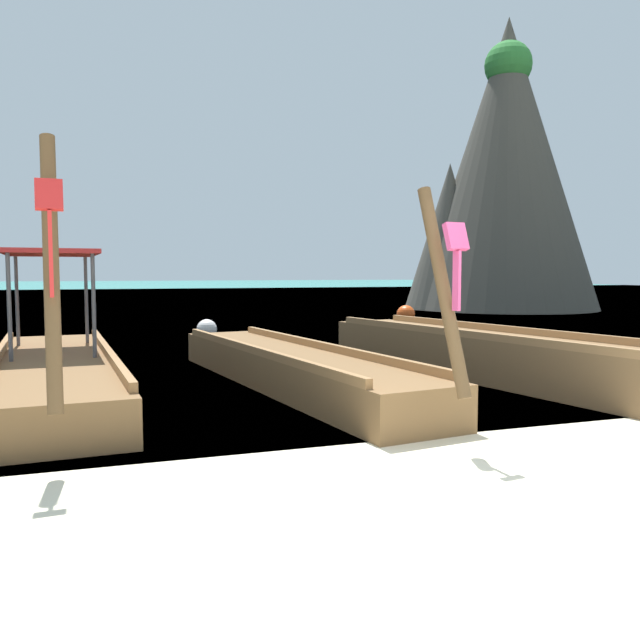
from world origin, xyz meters
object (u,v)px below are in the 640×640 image
Objects in this scene: longtail_boat_pink_ribbon at (291,368)px; karst_rock at (500,172)px; longtail_boat_turquoise_ribbon at (483,354)px; mooring_buoy_near at (406,314)px; mooring_buoy_far at (207,329)px; longtail_boat_red_ribbon at (54,370)px.

longtail_boat_pink_ribbon is 21.03m from karst_rock.
longtail_boat_turquoise_ribbon is 11.96× the size of mooring_buoy_near.
mooring_buoy_far is at bearing -148.12° from karst_rock.
longtail_boat_turquoise_ribbon is at bearing -65.46° from mooring_buoy_far.
longtail_boat_red_ribbon is 22.78m from karst_rock.
longtail_boat_turquoise_ribbon reaches higher than mooring_buoy_far.
longtail_boat_turquoise_ribbon reaches higher than longtail_boat_pink_ribbon.
longtail_boat_turquoise_ribbon is (2.92, -0.15, 0.08)m from longtail_boat_pink_ribbon.
karst_rock is at bearing 41.22° from longtail_boat_red_ribbon.
longtail_boat_turquoise_ribbon is 0.55× the size of karst_rock.
karst_rock reaches higher than mooring_buoy_near.
karst_rock reaches higher than longtail_boat_turquoise_ribbon.
longtail_boat_red_ribbon is 0.98× the size of longtail_boat_pink_ribbon.
karst_rock is 17.11m from mooring_buoy_far.
longtail_boat_red_ribbon is at bearing 174.00° from longtail_boat_turquoise_ribbon.
longtail_boat_pink_ribbon reaches higher than mooring_buoy_far.
longtail_boat_pink_ribbon is 14.71× the size of mooring_buoy_far.
longtail_boat_pink_ribbon is at bearing -132.19° from karst_rock.
mooring_buoy_near is at bearing 22.46° from mooring_buoy_far.
longtail_boat_red_ribbon is 6.68m from mooring_buoy_far.
mooring_buoy_near is (3.41, 9.30, -0.05)m from longtail_boat_turquoise_ribbon.
longtail_boat_pink_ribbon is 2.92m from longtail_boat_turquoise_ribbon.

